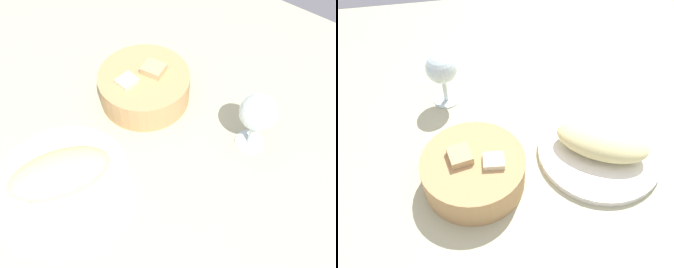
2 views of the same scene
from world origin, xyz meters
The scene contains 6 objects.
ground_plane centered at (0.00, 0.00, -1.00)cm, with size 140.00×140.00×2.00cm, color #B3B18B.
plate centered at (-4.74, 0.80, 0.70)cm, with size 24.51×24.51×1.40cm, color white.
omelette centered at (-4.74, 0.80, 4.08)cm, with size 17.93×9.35×5.37cm, color beige.
lettuce_garnish centered at (-9.50, 3.16, 1.95)cm, with size 4.26×4.26×1.11cm, color #457F30.
bread_basket centered at (20.66, 2.88, 3.42)cm, with size 18.94×18.94×8.09cm.
wine_glass_near centered at (24.35, -20.98, 8.82)cm, with size 6.88×6.88×12.85cm.
Camera 2 is at (21.78, 40.99, 55.28)cm, focal length 37.20 mm.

